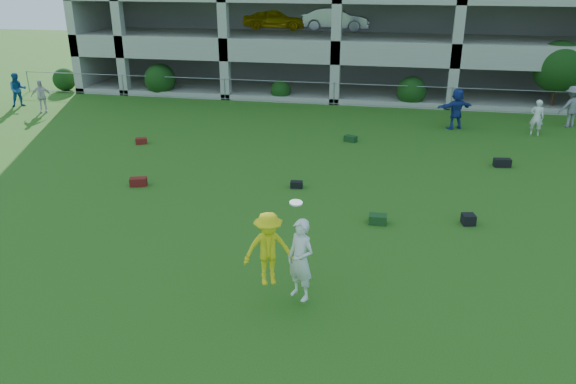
% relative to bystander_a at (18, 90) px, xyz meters
% --- Properties ---
extents(ground, '(100.00, 100.00, 0.00)m').
position_rel_bystander_a_xyz_m(ground, '(16.13, -15.51, -0.87)').
color(ground, '#235114').
rests_on(ground, ground).
extents(bystander_a, '(1.07, 1.05, 1.74)m').
position_rel_bystander_a_xyz_m(bystander_a, '(0.00, 0.00, 0.00)').
color(bystander_a, '#1F4E8E').
rests_on(bystander_a, ground).
extents(bystander_b, '(1.03, 0.76, 1.63)m').
position_rel_bystander_a_xyz_m(bystander_b, '(1.95, -0.94, -0.06)').
color(bystander_b, silver).
rests_on(bystander_b, ground).
extents(bystander_d, '(1.76, 1.25, 1.83)m').
position_rel_bystander_a_xyz_m(bystander_d, '(22.06, -0.07, 0.04)').
color(bystander_d, navy).
rests_on(bystander_d, ground).
extents(bystander_e, '(0.65, 0.50, 1.57)m').
position_rel_bystander_a_xyz_m(bystander_e, '(25.39, -0.50, -0.09)').
color(bystander_e, white).
rests_on(bystander_e, ground).
extents(bystander_f, '(1.38, 1.09, 1.88)m').
position_rel_bystander_a_xyz_m(bystander_f, '(27.22, 1.28, 0.07)').
color(bystander_f, slate).
rests_on(bystander_f, ground).
extents(bag_red_a, '(0.61, 0.45, 0.28)m').
position_rel_bystander_a_xyz_m(bag_red_a, '(11.11, -9.52, -0.73)').
color(bag_red_a, '#56120E').
rests_on(bag_red_a, ground).
extents(bag_black_b, '(0.42, 0.29, 0.22)m').
position_rel_bystander_a_xyz_m(bag_black_b, '(16.34, -8.67, -0.76)').
color(bag_black_b, black).
rests_on(bag_black_b, ground).
extents(bag_green_c, '(0.51, 0.36, 0.26)m').
position_rel_bystander_a_xyz_m(bag_green_c, '(19.13, -10.96, -0.74)').
color(bag_green_c, '#153A19').
rests_on(bag_green_c, ground).
extents(crate_d, '(0.42, 0.42, 0.30)m').
position_rel_bystander_a_xyz_m(crate_d, '(21.67, -10.52, -0.72)').
color(crate_d, black).
rests_on(crate_d, ground).
extents(bag_black_e, '(0.64, 0.38, 0.30)m').
position_rel_bystander_a_xyz_m(bag_black_e, '(23.38, -5.13, -0.72)').
color(bag_black_e, black).
rests_on(bag_black_e, ground).
extents(bag_red_f, '(0.52, 0.43, 0.24)m').
position_rel_bystander_a_xyz_m(bag_red_f, '(9.13, -5.03, -0.75)').
color(bag_red_f, '#5D1110').
rests_on(bag_red_f, ground).
extents(bag_green_g, '(0.58, 0.49, 0.25)m').
position_rel_bystander_a_xyz_m(bag_green_g, '(17.62, -3.04, -0.75)').
color(bag_green_g, black).
rests_on(bag_green_g, ground).
extents(frisbee_contest, '(1.71, 0.99, 2.27)m').
position_rel_bystander_a_xyz_m(frisbee_contest, '(17.20, -15.46, 0.34)').
color(frisbee_contest, yellow).
rests_on(frisbee_contest, ground).
extents(fence, '(36.06, 0.06, 1.20)m').
position_rel_bystander_a_xyz_m(fence, '(16.13, 3.49, -0.26)').
color(fence, gray).
rests_on(fence, ground).
extents(shrub_row, '(34.38, 2.52, 3.50)m').
position_rel_bystander_a_xyz_m(shrub_row, '(20.72, 4.19, 0.64)').
color(shrub_row, '#163D11').
rests_on(shrub_row, ground).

